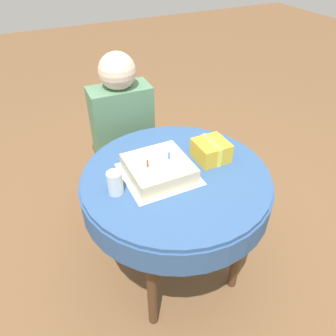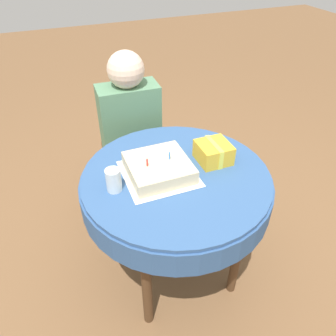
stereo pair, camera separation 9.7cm
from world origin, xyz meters
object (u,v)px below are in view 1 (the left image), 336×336
at_px(chair, 122,145).
at_px(person, 123,123).
at_px(drinking_glass, 115,182).
at_px(birthday_cake, 159,168).
at_px(gift_box, 211,150).

xyz_separation_m(chair, person, (-0.00, -0.08, 0.21)).
bearing_deg(drinking_glass, birthday_cake, 8.14).
xyz_separation_m(birthday_cake, gift_box, (0.30, 0.00, 0.01)).
xyz_separation_m(drinking_glass, gift_box, (0.52, 0.04, -0.01)).
height_order(chair, gift_box, chair).
bearing_deg(gift_box, person, 113.50).
bearing_deg(gift_box, drinking_glass, -176.08).
height_order(person, birthday_cake, person).
distance_m(person, birthday_cake, 0.62).
xyz_separation_m(chair, birthday_cake, (-0.03, -0.69, 0.29)).
bearing_deg(chair, birthday_cake, -90.75).
distance_m(birthday_cake, gift_box, 0.30).
distance_m(chair, gift_box, 0.80).
bearing_deg(person, gift_box, -64.41).
distance_m(birthday_cake, drinking_glass, 0.23).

